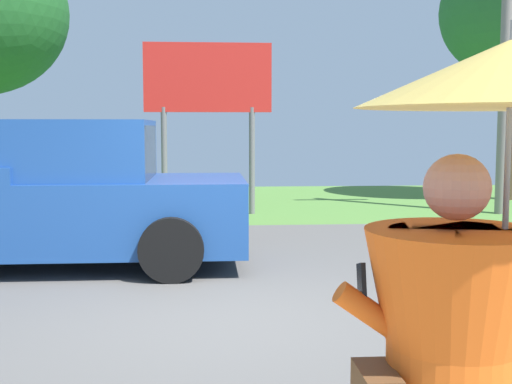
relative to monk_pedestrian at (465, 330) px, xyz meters
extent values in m
cube|color=#565451|center=(-0.62, 5.92, -1.16)|extent=(40.00, 8.00, 0.10)
cube|color=#507F36|center=(-0.62, 13.92, -1.16)|extent=(40.00, 8.00, 0.10)
cylinder|color=#E55B19|center=(-0.04, 0.00, 0.02)|extent=(0.44, 0.44, 0.65)
sphere|color=tan|center=(-0.04, 0.00, 0.48)|extent=(0.22, 0.22, 0.22)
cylinder|color=#E55B19|center=(-0.30, 0.02, 0.05)|extent=(0.29, 0.08, 0.24)
cylinder|color=gray|center=(0.13, 0.00, 0.52)|extent=(0.02, 0.02, 0.75)
cone|color=gold|center=(0.13, 0.00, 0.85)|extent=(1.02, 1.02, 0.22)
cylinder|color=gray|center=(0.13, 0.00, 0.97)|extent=(0.02, 0.02, 0.10)
cube|color=black|center=(-0.34, 0.05, 0.15)|extent=(0.02, 0.11, 0.16)
cube|color=#1E478C|center=(-2.97, 6.54, -0.43)|extent=(5.20, 2.00, 0.90)
cube|color=#1E478C|center=(-2.47, 6.54, 0.32)|extent=(1.80, 1.84, 0.90)
cube|color=#2D3842|center=(-1.62, 6.54, 0.32)|extent=(0.10, 1.70, 0.77)
cylinder|color=black|center=(-1.27, 7.54, -0.73)|extent=(0.76, 0.28, 0.76)
cylinder|color=black|center=(-1.27, 5.54, -0.73)|extent=(0.76, 0.28, 0.76)
cylinder|color=gray|center=(5.26, 11.20, 2.31)|extent=(0.24, 0.24, 6.84)
cylinder|color=slate|center=(-1.71, 11.57, -0.01)|extent=(0.12, 0.12, 2.20)
cylinder|color=slate|center=(0.09, 11.57, -0.01)|extent=(0.12, 0.12, 2.20)
cube|color=red|center=(-0.81, 11.57, 1.69)|extent=(2.60, 0.10, 1.40)
cylinder|color=brown|center=(6.70, 13.85, 0.61)|extent=(0.36, 0.36, 3.44)
camera|label=1|loc=(-0.86, -2.11, 0.68)|focal=46.59mm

